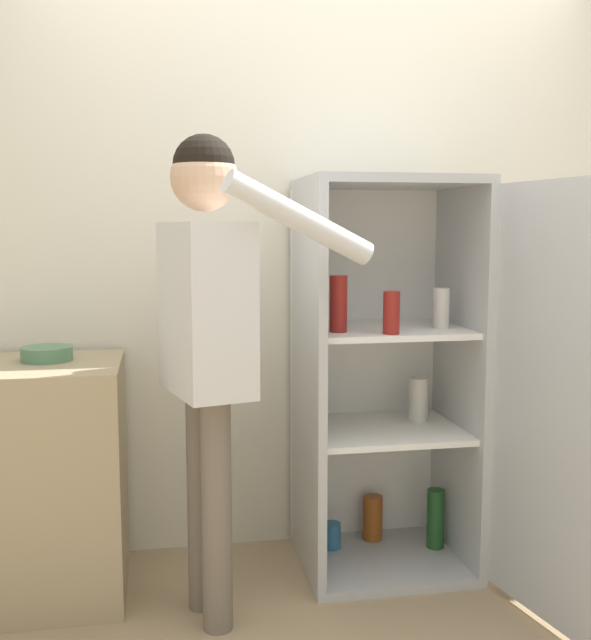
{
  "coord_description": "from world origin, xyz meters",
  "views": [
    {
      "loc": [
        -0.65,
        -2.26,
        1.4
      ],
      "look_at": [
        -0.12,
        0.64,
        1.04
      ],
      "focal_mm": 42.0,
      "sensor_mm": 36.0,
      "label": 1
    }
  ],
  "objects": [
    {
      "name": "bowl",
      "position": [
        -1.07,
        0.68,
        0.93
      ],
      "size": [
        0.19,
        0.19,
        0.05
      ],
      "color": "#517F5B",
      "rests_on": "counter"
    },
    {
      "name": "counter",
      "position": [
        -1.18,
        0.63,
        0.45
      ],
      "size": [
        0.77,
        0.59,
        0.9
      ],
      "color": "tan",
      "rests_on": "ground_plane"
    },
    {
      "name": "refrigerator",
      "position": [
        0.36,
        0.54,
        0.79
      ],
      "size": [
        0.86,
        1.26,
        1.6
      ],
      "color": "#B7BABC",
      "rests_on": "ground_plane"
    },
    {
      "name": "wall_back",
      "position": [
        0.0,
        0.98,
        1.27
      ],
      "size": [
        7.0,
        0.06,
        2.55
      ],
      "color": "silver",
      "rests_on": "ground_plane"
    },
    {
      "name": "person",
      "position": [
        -0.48,
        0.32,
        1.11
      ],
      "size": [
        0.74,
        0.53,
        1.72
      ],
      "color": "#726656",
      "rests_on": "ground_plane"
    }
  ]
}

